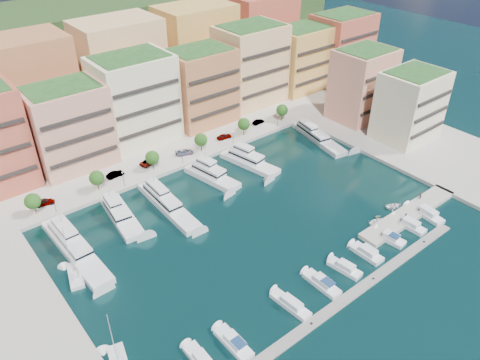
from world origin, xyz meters
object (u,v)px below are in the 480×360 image
(tree_3, at_px, (201,140))
(yacht_1, at_px, (120,215))
(tree_4, at_px, (244,124))
(car_3, at_px, (184,152))
(cruiser_4, at_px, (322,284))
(cruiser_8, at_px, (409,225))
(car_2, at_px, (149,161))
(yacht_6, at_px, (317,136))
(lamppost_0, at_px, (54,203))
(lamppost_2, at_px, (182,154))
(car_1, at_px, (115,174))
(person_0, at_px, (406,216))
(car_4, at_px, (224,136))
(cruiser_6, at_px, (367,253))
(yacht_4, at_px, (248,161))
(cruiser_5, at_px, (345,268))
(tender_0, at_px, (377,222))
(car_0, at_px, (44,202))
(cruiser_1, at_px, (234,343))
(car_5, at_px, (258,122))
(lamppost_3, at_px, (233,135))
(tree_5, at_px, (282,110))
(yacht_3, at_px, (210,175))
(cruiser_3, at_px, (291,305))
(cruiser_9, at_px, (426,214))
(lamppost_1, at_px, (123,177))
(tender_1, at_px, (378,216))
(lamppost_4, at_px, (278,119))
(person_1, at_px, (420,196))
(sailboat_2, at_px, (76,276))
(yacht_0, at_px, (73,246))
(yacht_2, at_px, (166,202))
(tree_1, at_px, (97,178))
(cruiser_7, at_px, (390,238))
(tender_2, at_px, (394,206))

(tree_3, height_order, yacht_1, tree_3)
(tree_4, bearing_deg, car_3, 176.01)
(cruiser_4, relative_size, cruiser_8, 1.05)
(car_2, bearing_deg, yacht_6, -126.45)
(car_3, bearing_deg, tree_3, -88.56)
(lamppost_0, distance_m, lamppost_2, 36.00)
(car_1, distance_m, person_0, 74.46)
(car_4, distance_m, person_0, 58.97)
(tree_3, bearing_deg, person_0, -71.50)
(lamppost_2, bearing_deg, cruiser_6, -79.02)
(yacht_4, distance_m, cruiser_5, 46.42)
(yacht_4, bearing_deg, lamppost_0, 168.06)
(tender_0, bearing_deg, lamppost_0, 54.93)
(cruiser_5, xyz_separation_m, car_0, (-40.66, 60.56, 1.29))
(cruiser_1, xyz_separation_m, car_5, (58.27, 61.13, 1.14))
(lamppost_2, xyz_separation_m, cruiser_6, (10.82, -55.78, -3.28))
(yacht_6, xyz_separation_m, car_5, (-8.27, 17.99, 0.50))
(tree_4, relative_size, lamppost_3, 1.35)
(tree_5, distance_m, yacht_3, 39.78)
(cruiser_3, height_order, cruiser_9, same)
(lamppost_1, bearing_deg, lamppost_0, 180.00)
(yacht_6, height_order, tender_1, yacht_6)
(lamppost_3, distance_m, cruiser_8, 56.50)
(cruiser_3, distance_m, car_1, 61.49)
(yacht_6, bearing_deg, lamppost_3, 150.92)
(lamppost_4, relative_size, car_0, 0.86)
(cruiser_6, xyz_separation_m, person_1, (25.82, 4.27, 1.36))
(cruiser_3, distance_m, sailboat_2, 43.83)
(lamppost_0, height_order, person_0, lamppost_0)
(cruiser_3, bearing_deg, car_4, 63.56)
(lamppost_2, bearing_deg, yacht_0, -158.83)
(tree_3, relative_size, yacht_3, 0.32)
(lamppost_3, xyz_separation_m, car_3, (-14.92, 3.76, -2.07))
(yacht_2, bearing_deg, car_3, 45.70)
(lamppost_3, relative_size, tender_0, 1.02)
(car_2, height_order, person_1, person_1)
(lamppost_1, relative_size, yacht_6, 0.18)
(tree_1, height_order, cruiser_7, tree_1)
(lamppost_1, distance_m, yacht_0, 24.72)
(tree_4, xyz_separation_m, yacht_1, (-48.52, -12.92, -3.65))
(lamppost_1, bearing_deg, yacht_4, -18.12)
(lamppost_0, xyz_separation_m, car_4, (53.82, 4.17, -2.04))
(tree_3, height_order, tender_2, tree_3)
(tree_4, bearing_deg, yacht_0, -164.68)
(lamppost_2, bearing_deg, car_1, 163.21)
(cruiser_9, bearing_deg, lamppost_0, 141.13)
(cruiser_4, relative_size, car_5, 1.96)
(lamppost_4, distance_m, yacht_1, 61.51)
(lamppost_1, distance_m, cruiser_7, 66.91)
(yacht_2, bearing_deg, person_1, -37.22)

